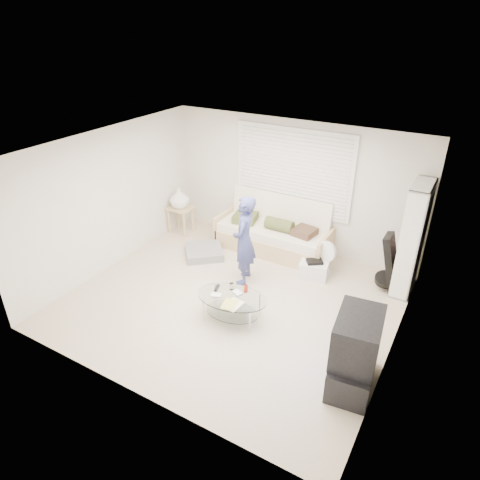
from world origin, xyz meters
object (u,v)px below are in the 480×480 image
Objects in this scene: futon_sofa at (274,233)px; tv_unit at (355,352)px; coffee_table at (232,301)px; bookshelf at (412,239)px.

futon_sofa is 3.54m from tv_unit.
tv_unit is 2.01m from coffee_table.
futon_sofa is 1.89× the size of coffee_table.
tv_unit is (-0.13, -2.51, -0.45)m from bookshelf.
bookshelf is 1.84× the size of tv_unit.
coffee_table is at bearing 169.92° from tv_unit.
futon_sofa is 1.17× the size of bookshelf.
coffee_table is (-1.97, 0.35, -0.17)m from tv_unit.
futon_sofa reaches higher than tv_unit.
futon_sofa is 2.16× the size of tv_unit.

